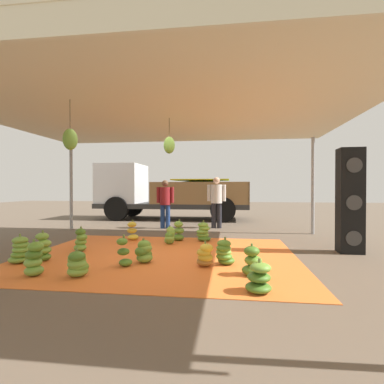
{
  "coord_description": "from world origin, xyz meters",
  "views": [
    {
      "loc": [
        1.37,
        -5.68,
        1.35
      ],
      "look_at": [
        0.36,
        2.07,
        1.25
      ],
      "focal_mm": 27.3,
      "sensor_mm": 36.0,
      "label": 1
    }
  ],
  "objects_px": {
    "banana_bunch_4": "(224,253)",
    "worker_0": "(165,200)",
    "banana_bunch_3": "(252,262)",
    "banana_bunch_7": "(144,252)",
    "banana_bunch_14": "(81,241)",
    "banana_bunch_0": "(179,232)",
    "banana_bunch_6": "(124,253)",
    "banana_bunch_5": "(78,264)",
    "speaker_stack": "(350,201)",
    "banana_bunch_9": "(203,232)",
    "banana_bunch_10": "(132,232)",
    "worker_1": "(217,198)",
    "banana_bunch_2": "(259,279)",
    "banana_bunch_11": "(43,248)",
    "banana_bunch_1": "(20,251)",
    "banana_bunch_8": "(170,236)",
    "banana_bunch_13": "(34,260)",
    "cargo_truck_main": "(167,192)",
    "banana_bunch_12": "(205,256)"
  },
  "relations": [
    {
      "from": "banana_bunch_0",
      "to": "banana_bunch_6",
      "type": "xyz_separation_m",
      "value": [
        -0.51,
        -2.53,
        -0.01
      ]
    },
    {
      "from": "banana_bunch_3",
      "to": "banana_bunch_7",
      "type": "bearing_deg",
      "value": 163.99
    },
    {
      "from": "banana_bunch_2",
      "to": "banana_bunch_14",
      "type": "height_order",
      "value": "banana_bunch_14"
    },
    {
      "from": "banana_bunch_9",
      "to": "banana_bunch_14",
      "type": "height_order",
      "value": "banana_bunch_14"
    },
    {
      "from": "banana_bunch_5",
      "to": "banana_bunch_9",
      "type": "distance_m",
      "value": 3.62
    },
    {
      "from": "banana_bunch_13",
      "to": "banana_bunch_14",
      "type": "height_order",
      "value": "banana_bunch_13"
    },
    {
      "from": "banana_bunch_11",
      "to": "banana_bunch_1",
      "type": "bearing_deg",
      "value": -147.3
    },
    {
      "from": "banana_bunch_4",
      "to": "banana_bunch_10",
      "type": "distance_m",
      "value": 3.24
    },
    {
      "from": "banana_bunch_0",
      "to": "cargo_truck_main",
      "type": "bearing_deg",
      "value": 105.66
    },
    {
      "from": "banana_bunch_5",
      "to": "banana_bunch_7",
      "type": "distance_m",
      "value": 1.21
    },
    {
      "from": "banana_bunch_13",
      "to": "speaker_stack",
      "type": "distance_m",
      "value": 6.02
    },
    {
      "from": "banana_bunch_11",
      "to": "cargo_truck_main",
      "type": "bearing_deg",
      "value": 84.94
    },
    {
      "from": "banana_bunch_3",
      "to": "speaker_stack",
      "type": "distance_m",
      "value": 3.0
    },
    {
      "from": "banana_bunch_4",
      "to": "worker_0",
      "type": "xyz_separation_m",
      "value": [
        -2.06,
        4.43,
        0.73
      ]
    },
    {
      "from": "banana_bunch_1",
      "to": "banana_bunch_13",
      "type": "xyz_separation_m",
      "value": [
        0.76,
        -0.68,
        0.02
      ]
    },
    {
      "from": "banana_bunch_5",
      "to": "speaker_stack",
      "type": "height_order",
      "value": "speaker_stack"
    },
    {
      "from": "worker_1",
      "to": "banana_bunch_0",
      "type": "bearing_deg",
      "value": -108.48
    },
    {
      "from": "banana_bunch_0",
      "to": "worker_0",
      "type": "height_order",
      "value": "worker_0"
    },
    {
      "from": "banana_bunch_6",
      "to": "banana_bunch_7",
      "type": "bearing_deg",
      "value": 46.23
    },
    {
      "from": "banana_bunch_6",
      "to": "speaker_stack",
      "type": "height_order",
      "value": "speaker_stack"
    },
    {
      "from": "banana_bunch_3",
      "to": "banana_bunch_0",
      "type": "bearing_deg",
      "value": 120.53
    },
    {
      "from": "banana_bunch_2",
      "to": "banana_bunch_4",
      "type": "bearing_deg",
      "value": 109.49
    },
    {
      "from": "banana_bunch_9",
      "to": "banana_bunch_14",
      "type": "distance_m",
      "value": 2.93
    },
    {
      "from": "banana_bunch_4",
      "to": "worker_0",
      "type": "distance_m",
      "value": 4.94
    },
    {
      "from": "banana_bunch_4",
      "to": "worker_1",
      "type": "height_order",
      "value": "worker_1"
    },
    {
      "from": "banana_bunch_8",
      "to": "banana_bunch_11",
      "type": "bearing_deg",
      "value": -137.37
    },
    {
      "from": "banana_bunch_8",
      "to": "cargo_truck_main",
      "type": "distance_m",
      "value": 5.96
    },
    {
      "from": "banana_bunch_12",
      "to": "banana_bunch_14",
      "type": "relative_size",
      "value": 0.83
    },
    {
      "from": "banana_bunch_2",
      "to": "banana_bunch_5",
      "type": "distance_m",
      "value": 2.69
    },
    {
      "from": "banana_bunch_6",
      "to": "cargo_truck_main",
      "type": "xyz_separation_m",
      "value": [
        -0.95,
        7.74,
        0.95
      ]
    },
    {
      "from": "banana_bunch_13",
      "to": "speaker_stack",
      "type": "height_order",
      "value": "speaker_stack"
    },
    {
      "from": "banana_bunch_14",
      "to": "banana_bunch_3",
      "type": "bearing_deg",
      "value": -20.14
    },
    {
      "from": "banana_bunch_9",
      "to": "banana_bunch_13",
      "type": "bearing_deg",
      "value": -125.18
    },
    {
      "from": "banana_bunch_5",
      "to": "banana_bunch_11",
      "type": "bearing_deg",
      "value": 143.8
    },
    {
      "from": "worker_0",
      "to": "worker_1",
      "type": "height_order",
      "value": "worker_1"
    },
    {
      "from": "banana_bunch_5",
      "to": "banana_bunch_8",
      "type": "relative_size",
      "value": 0.94
    },
    {
      "from": "banana_bunch_0",
      "to": "banana_bunch_10",
      "type": "bearing_deg",
      "value": -177.74
    },
    {
      "from": "banana_bunch_14",
      "to": "speaker_stack",
      "type": "bearing_deg",
      "value": 6.26
    },
    {
      "from": "banana_bunch_10",
      "to": "banana_bunch_9",
      "type": "bearing_deg",
      "value": 2.97
    },
    {
      "from": "banana_bunch_13",
      "to": "banana_bunch_8",
      "type": "bearing_deg",
      "value": 60.25
    },
    {
      "from": "banana_bunch_4",
      "to": "banana_bunch_3",
      "type": "bearing_deg",
      "value": -53.26
    },
    {
      "from": "banana_bunch_2",
      "to": "banana_bunch_4",
      "type": "xyz_separation_m",
      "value": [
        -0.47,
        1.32,
        0.03
      ]
    },
    {
      "from": "banana_bunch_3",
      "to": "worker_1",
      "type": "bearing_deg",
      "value": 98.44
    },
    {
      "from": "banana_bunch_8",
      "to": "worker_1",
      "type": "distance_m",
      "value": 3.3
    },
    {
      "from": "banana_bunch_13",
      "to": "banana_bunch_11",
      "type": "bearing_deg",
      "value": 117.2
    },
    {
      "from": "banana_bunch_8",
      "to": "banana_bunch_12",
      "type": "height_order",
      "value": "banana_bunch_8"
    },
    {
      "from": "banana_bunch_14",
      "to": "worker_0",
      "type": "relative_size",
      "value": 0.32
    },
    {
      "from": "banana_bunch_6",
      "to": "banana_bunch_7",
      "type": "relative_size",
      "value": 1.26
    },
    {
      "from": "banana_bunch_0",
      "to": "banana_bunch_3",
      "type": "xyz_separation_m",
      "value": [
        1.64,
        -2.78,
        -0.02
      ]
    },
    {
      "from": "banana_bunch_1",
      "to": "banana_bunch_9",
      "type": "xyz_separation_m",
      "value": [
        3.08,
        2.61,
        -0.0
      ]
    }
  ]
}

